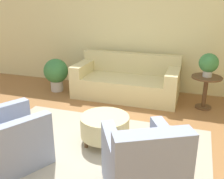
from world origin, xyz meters
TOP-DOWN VIEW (x-y plane):
  - ground_plane at (0.00, 0.00)m, footprint 16.00×16.00m
  - wall_back at (0.00, 2.89)m, footprint 9.66×0.12m
  - rug at (0.00, 0.00)m, footprint 3.23×2.27m
  - couch at (-0.09, 2.24)m, footprint 2.16×0.97m
  - armchair_left at (-0.87, -0.62)m, footprint 1.05×1.11m
  - armchair_right at (0.87, -0.62)m, footprint 1.05×1.11m
  - ottoman_table at (0.13, 0.29)m, footprint 0.70×0.70m
  - side_table at (1.49, 2.09)m, footprint 0.55×0.55m
  - potted_plant_on_side_table at (1.49, 2.09)m, footprint 0.35×0.35m
  - potted_plant_floor at (-1.67, 2.07)m, footprint 0.54×0.54m

SIDE VIEW (x-z plane):
  - ground_plane at x=0.00m, z-range 0.00..0.00m
  - rug at x=0.00m, z-range 0.00..0.01m
  - ottoman_table at x=0.13m, z-range 0.07..0.49m
  - couch at x=-0.09m, z-range -0.12..0.75m
  - armchair_left at x=-0.87m, z-range -0.11..0.82m
  - armchair_right at x=0.87m, z-range -0.11..0.82m
  - potted_plant_floor at x=-1.67m, z-range 0.06..0.79m
  - side_table at x=1.49m, z-range 0.12..0.75m
  - potted_plant_on_side_table at x=1.49m, z-range 0.66..1.09m
  - wall_back at x=0.00m, z-range 0.00..2.80m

